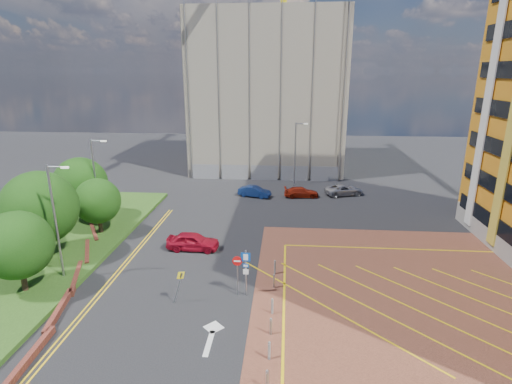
# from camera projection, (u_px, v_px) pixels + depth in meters

# --- Properties ---
(ground) EXTENTS (140.00, 140.00, 0.00)m
(ground) POSITION_uv_depth(u_px,v_px,m) (237.00, 303.00, 25.30)
(ground) COLOR black
(ground) RESTS_ON ground
(forecourt) EXTENTS (26.00, 26.00, 0.02)m
(forecourt) POSITION_uv_depth(u_px,v_px,m) (465.00, 313.00, 24.25)
(forecourt) COLOR brown
(forecourt) RESTS_ON ground
(grass_bed) EXTENTS (14.00, 32.00, 0.30)m
(grass_bed) POSITION_uv_depth(u_px,v_px,m) (26.00, 251.00, 32.33)
(grass_bed) COLOR #284A18
(grass_bed) RESTS_ON ground
(retaining_wall) EXTENTS (6.06, 20.33, 0.40)m
(retaining_wall) POSITION_uv_depth(u_px,v_px,m) (74.00, 277.00, 28.04)
(retaining_wall) COLOR brown
(retaining_wall) RESTS_ON ground
(tree_a) EXTENTS (4.40, 4.40, 5.41)m
(tree_a) POSITION_uv_depth(u_px,v_px,m) (17.00, 245.00, 25.34)
(tree_a) COLOR #3D2B1C
(tree_a) RESTS_ON grass_bed
(tree_b) EXTENTS (5.60, 5.60, 6.74)m
(tree_b) POSITION_uv_depth(u_px,v_px,m) (40.00, 208.00, 30.01)
(tree_b) COLOR #3D2B1C
(tree_b) RESTS_ON grass_bed
(tree_c) EXTENTS (4.00, 4.00, 4.90)m
(tree_c) POSITION_uv_depth(u_px,v_px,m) (97.00, 201.00, 34.93)
(tree_c) COLOR #3D2B1C
(tree_c) RESTS_ON grass_bed
(tree_d) EXTENTS (5.00, 5.00, 6.08)m
(tree_d) POSITION_uv_depth(u_px,v_px,m) (81.00, 184.00, 37.82)
(tree_d) COLOR #3D2B1C
(tree_d) RESTS_ON grass_bed
(lamp_left_near) EXTENTS (1.53, 0.16, 8.00)m
(lamp_left_near) POSITION_uv_depth(u_px,v_px,m) (56.00, 218.00, 26.79)
(lamp_left_near) COLOR #9EA0A8
(lamp_left_near) RESTS_ON grass_bed
(lamp_left_far) EXTENTS (1.53, 0.16, 8.00)m
(lamp_left_far) POSITION_uv_depth(u_px,v_px,m) (96.00, 179.00, 36.48)
(lamp_left_far) COLOR #9EA0A8
(lamp_left_far) RESTS_ON grass_bed
(lamp_back) EXTENTS (1.53, 0.16, 8.00)m
(lamp_back) POSITION_uv_depth(u_px,v_px,m) (296.00, 151.00, 50.44)
(lamp_back) COLOR #9EA0A8
(lamp_back) RESTS_ON ground
(sign_cluster) EXTENTS (1.17, 0.12, 3.20)m
(sign_cluster) POSITION_uv_depth(u_px,v_px,m) (243.00, 268.00, 25.65)
(sign_cluster) COLOR #9EA0A8
(sign_cluster) RESTS_ON ground
(warning_sign) EXTENTS (0.79, 0.42, 2.25)m
(warning_sign) POSITION_uv_depth(u_px,v_px,m) (179.00, 283.00, 24.85)
(warning_sign) COLOR #9EA0A8
(warning_sign) RESTS_ON ground
(bollard_row) EXTENTS (0.14, 11.14, 0.90)m
(bollard_row) POSITION_uv_depth(u_px,v_px,m) (272.00, 313.00, 23.40)
(bollard_row) COLOR #9EA0A8
(bollard_row) RESTS_ON forecourt
(construction_building) EXTENTS (21.20, 19.20, 22.00)m
(construction_building) POSITION_uv_depth(u_px,v_px,m) (269.00, 92.00, 60.26)
(construction_building) COLOR gray
(construction_building) RESTS_ON ground
(construction_fence) EXTENTS (21.60, 0.06, 2.00)m
(construction_fence) POSITION_uv_depth(u_px,v_px,m) (272.00, 173.00, 53.55)
(construction_fence) COLOR gray
(construction_fence) RESTS_ON ground
(car_red_left) EXTENTS (4.30, 1.80, 1.45)m
(car_red_left) POSITION_uv_depth(u_px,v_px,m) (193.00, 241.00, 32.70)
(car_red_left) COLOR #A70E22
(car_red_left) RESTS_ON ground
(car_blue_back) EXTENTS (4.00, 2.34, 1.25)m
(car_blue_back) POSITION_uv_depth(u_px,v_px,m) (255.00, 192.00, 46.56)
(car_blue_back) COLOR navy
(car_blue_back) RESTS_ON ground
(car_red_back) EXTENTS (4.12, 1.99, 1.16)m
(car_red_back) POSITION_uv_depth(u_px,v_px,m) (301.00, 192.00, 46.44)
(car_red_back) COLOR #991F0D
(car_red_back) RESTS_ON ground
(car_silver_back) EXTENTS (4.96, 3.41, 1.26)m
(car_silver_back) POSITION_uv_depth(u_px,v_px,m) (344.00, 190.00, 47.21)
(car_silver_back) COLOR #A1A0A7
(car_silver_back) RESTS_ON ground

